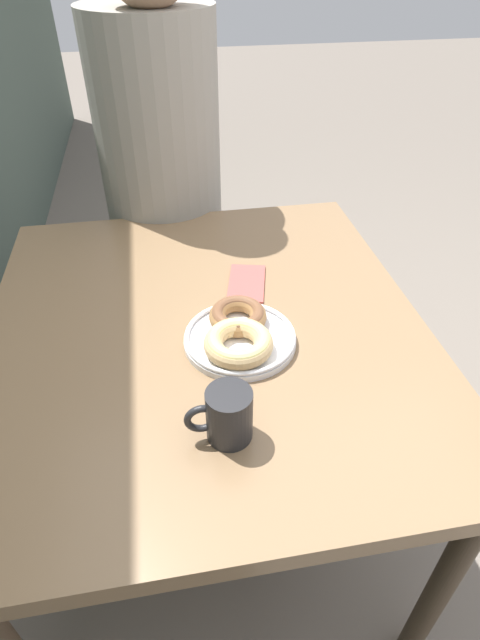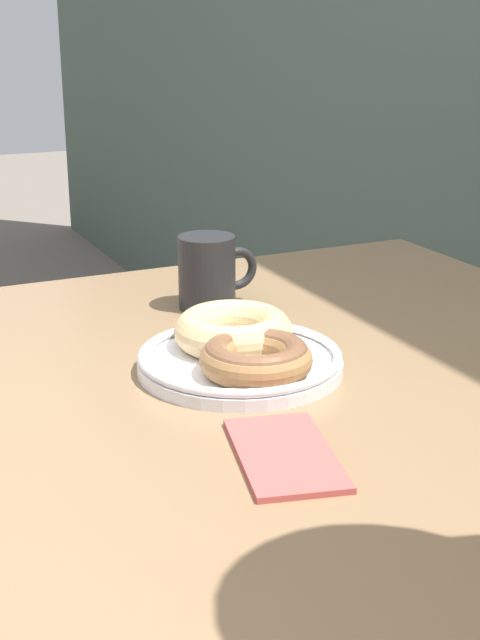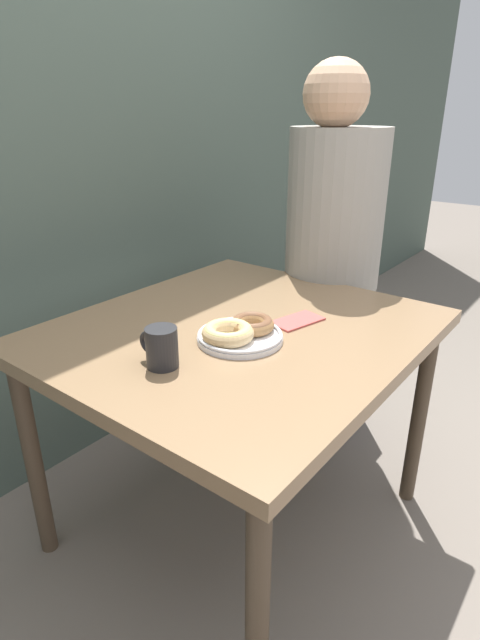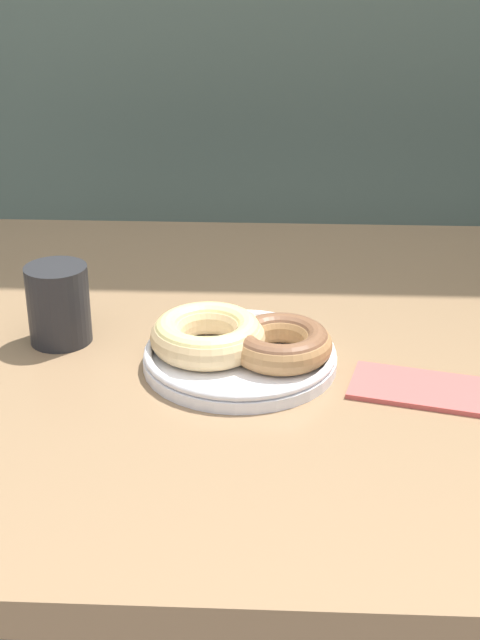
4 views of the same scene
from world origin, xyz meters
TOP-DOWN VIEW (x-y plane):
  - ground_plane at (0.00, 0.00)m, footprint 14.00×14.00m
  - wall_back at (0.00, 1.12)m, footprint 8.00×0.05m
  - dining_table at (0.00, 0.35)m, footprint 1.05×0.94m
  - donut_plate at (-0.08, 0.29)m, footprint 0.25×0.23m
  - coffee_mug at (-0.30, 0.35)m, footprint 0.08×0.11m
  - person_figure at (0.66, 0.41)m, footprint 0.41×0.36m
  - napkin at (0.13, 0.24)m, footprint 0.17×0.12m

SIDE VIEW (x-z plane):
  - ground_plane at x=0.00m, z-range 0.00..0.00m
  - dining_table at x=0.00m, z-range 0.29..1.01m
  - napkin at x=0.13m, z-range 0.72..0.73m
  - donut_plate at x=-0.08m, z-range 0.72..0.78m
  - coffee_mug at x=-0.30m, z-range 0.72..0.82m
  - person_figure at x=0.66m, z-range 0.07..1.52m
  - wall_back at x=0.00m, z-range 0.00..2.60m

